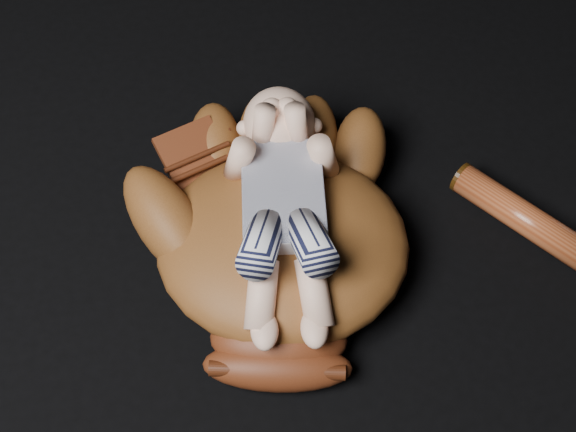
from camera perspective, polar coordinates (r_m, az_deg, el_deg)
The scene contains 2 objects.
baseball_glove at distance 1.09m, azimuth -0.35°, elevation -1.40°, with size 0.39×0.45×0.14m, color #5E3214, non-canonical shape.
newborn_baby at distance 1.05m, azimuth -0.25°, elevation 0.29°, with size 0.16×0.35×0.14m, color beige, non-canonical shape.
Camera 1 is at (-0.23, -0.46, 0.97)m, focal length 55.00 mm.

